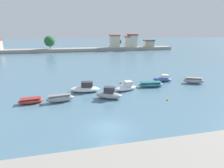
{
  "coord_description": "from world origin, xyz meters",
  "views": [
    {
      "loc": [
        -3.8,
        -17.95,
        10.54
      ],
      "look_at": [
        3.63,
        14.75,
        0.58
      ],
      "focal_mm": 29.79,
      "sensor_mm": 36.0,
      "label": 1
    }
  ],
  "objects_px": {
    "moored_boat_4": "(126,87)",
    "mooring_buoy_1": "(121,82)",
    "mooring_buoy_2": "(160,84)",
    "moored_boat_3": "(109,94)",
    "moored_boat_5": "(151,84)",
    "moored_boat_7": "(194,81)",
    "mooring_buoy_3": "(110,91)",
    "moored_boat_1": "(60,98)",
    "moored_boat_0": "(31,101)",
    "moored_boat_2": "(85,88)",
    "mooring_buoy_0": "(168,99)",
    "moored_boat_6": "(163,79)"
  },
  "relations": [
    {
      "from": "moored_boat_4",
      "to": "mooring_buoy_1",
      "type": "distance_m",
      "value": 4.7
    },
    {
      "from": "mooring_buoy_1",
      "to": "mooring_buoy_2",
      "type": "bearing_deg",
      "value": -20.11
    },
    {
      "from": "moored_boat_3",
      "to": "moored_boat_4",
      "type": "height_order",
      "value": "moored_boat_3"
    },
    {
      "from": "moored_boat_5",
      "to": "moored_boat_7",
      "type": "height_order",
      "value": "moored_boat_7"
    },
    {
      "from": "mooring_buoy_3",
      "to": "moored_boat_1",
      "type": "bearing_deg",
      "value": -162.65
    },
    {
      "from": "moored_boat_0",
      "to": "moored_boat_2",
      "type": "xyz_separation_m",
      "value": [
        8.26,
        3.5,
        0.23
      ]
    },
    {
      "from": "moored_boat_2",
      "to": "mooring_buoy_3",
      "type": "bearing_deg",
      "value": -8.57
    },
    {
      "from": "moored_boat_2",
      "to": "mooring_buoy_0",
      "type": "distance_m",
      "value": 13.84
    },
    {
      "from": "moored_boat_6",
      "to": "mooring_buoy_3",
      "type": "xyz_separation_m",
      "value": [
        -12.29,
        -4.6,
        -0.32
      ]
    },
    {
      "from": "moored_boat_2",
      "to": "moored_boat_3",
      "type": "bearing_deg",
      "value": -42.41
    },
    {
      "from": "mooring_buoy_0",
      "to": "mooring_buoy_2",
      "type": "xyz_separation_m",
      "value": [
        2.76,
        8.03,
        0.04
      ]
    },
    {
      "from": "moored_boat_3",
      "to": "mooring_buoy_0",
      "type": "distance_m",
      "value": 9.06
    },
    {
      "from": "mooring_buoy_0",
      "to": "mooring_buoy_1",
      "type": "distance_m",
      "value": 11.59
    },
    {
      "from": "mooring_buoy_3",
      "to": "moored_boat_3",
      "type": "bearing_deg",
      "value": -106.76
    },
    {
      "from": "moored_boat_2",
      "to": "moored_boat_7",
      "type": "xyz_separation_m",
      "value": [
        21.79,
        0.46,
        -0.05
      ]
    },
    {
      "from": "moored_boat_4",
      "to": "mooring_buoy_1",
      "type": "bearing_deg",
      "value": 72.55
    },
    {
      "from": "moored_boat_0",
      "to": "mooring_buoy_0",
      "type": "distance_m",
      "value": 20.55
    },
    {
      "from": "moored_boat_3",
      "to": "moored_boat_2",
      "type": "bearing_deg",
      "value": 154.27
    },
    {
      "from": "moored_boat_1",
      "to": "moored_boat_6",
      "type": "relative_size",
      "value": 1.01
    },
    {
      "from": "moored_boat_7",
      "to": "mooring_buoy_2",
      "type": "height_order",
      "value": "moored_boat_7"
    },
    {
      "from": "moored_boat_4",
      "to": "mooring_buoy_2",
      "type": "height_order",
      "value": "moored_boat_4"
    },
    {
      "from": "moored_boat_2",
      "to": "mooring_buoy_0",
      "type": "relative_size",
      "value": 19.25
    },
    {
      "from": "mooring_buoy_3",
      "to": "moored_boat_6",
      "type": "bearing_deg",
      "value": 20.53
    },
    {
      "from": "moored_boat_1",
      "to": "moored_boat_5",
      "type": "bearing_deg",
      "value": 6.69
    },
    {
      "from": "mooring_buoy_2",
      "to": "moored_boat_6",
      "type": "bearing_deg",
      "value": 50.92
    },
    {
      "from": "moored_boat_4",
      "to": "moored_boat_5",
      "type": "relative_size",
      "value": 0.88
    },
    {
      "from": "moored_boat_0",
      "to": "mooring_buoy_2",
      "type": "relative_size",
      "value": 10.27
    },
    {
      "from": "moored_boat_0",
      "to": "moored_boat_3",
      "type": "bearing_deg",
      "value": -8.07
    },
    {
      "from": "moored_boat_0",
      "to": "moored_boat_2",
      "type": "bearing_deg",
      "value": 17.95
    },
    {
      "from": "moored_boat_1",
      "to": "mooring_buoy_3",
      "type": "relative_size",
      "value": 10.93
    },
    {
      "from": "moored_boat_5",
      "to": "moored_boat_0",
      "type": "bearing_deg",
      "value": -164.31
    },
    {
      "from": "moored_boat_7",
      "to": "moored_boat_1",
      "type": "bearing_deg",
      "value": -146.08
    },
    {
      "from": "moored_boat_1",
      "to": "mooring_buoy_1",
      "type": "bearing_deg",
      "value": 26.38
    },
    {
      "from": "moored_boat_2",
      "to": "moored_boat_6",
      "type": "distance_m",
      "value": 16.86
    },
    {
      "from": "moored_boat_5",
      "to": "moored_boat_7",
      "type": "xyz_separation_m",
      "value": [
        9.38,
        0.26,
        0.11
      ]
    },
    {
      "from": "mooring_buoy_1",
      "to": "mooring_buoy_3",
      "type": "xyz_separation_m",
      "value": [
        -3.27,
        -5.08,
        -0.02
      ]
    },
    {
      "from": "moored_boat_2",
      "to": "moored_boat_3",
      "type": "height_order",
      "value": "moored_boat_3"
    },
    {
      "from": "mooring_buoy_1",
      "to": "moored_boat_0",
      "type": "bearing_deg",
      "value": -155.16
    },
    {
      "from": "moored_boat_0",
      "to": "moored_boat_7",
      "type": "xyz_separation_m",
      "value": [
        30.06,
        3.96,
        0.18
      ]
    },
    {
      "from": "moored_boat_5",
      "to": "mooring_buoy_3",
      "type": "distance_m",
      "value": 8.31
    },
    {
      "from": "moored_boat_0",
      "to": "mooring_buoy_0",
      "type": "relative_size",
      "value": 13.03
    },
    {
      "from": "moored_boat_2",
      "to": "moored_boat_5",
      "type": "distance_m",
      "value": 12.41
    },
    {
      "from": "moored_boat_5",
      "to": "mooring_buoy_0",
      "type": "bearing_deg",
      "value": -87.77
    },
    {
      "from": "moored_boat_4",
      "to": "mooring_buoy_3",
      "type": "xyz_separation_m",
      "value": [
        -2.94,
        -0.41,
        -0.39
      ]
    },
    {
      "from": "moored_boat_4",
      "to": "moored_boat_5",
      "type": "bearing_deg",
      "value": -1.9
    },
    {
      "from": "moored_boat_1",
      "to": "mooring_buoy_1",
      "type": "distance_m",
      "value": 13.88
    },
    {
      "from": "moored_boat_0",
      "to": "moored_boat_2",
      "type": "relative_size",
      "value": 0.68
    },
    {
      "from": "moored_boat_1",
      "to": "mooring_buoy_0",
      "type": "height_order",
      "value": "moored_boat_1"
    },
    {
      "from": "moored_boat_3",
      "to": "mooring_buoy_2",
      "type": "distance_m",
      "value": 12.55
    },
    {
      "from": "mooring_buoy_0",
      "to": "moored_boat_7",
      "type": "bearing_deg",
      "value": 36.87
    }
  ]
}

